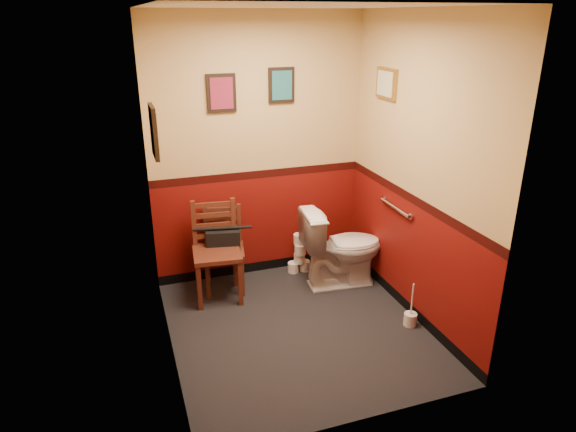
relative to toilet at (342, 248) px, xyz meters
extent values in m
cube|color=black|center=(-0.72, -0.65, -0.41)|extent=(2.20, 2.40, 0.00)
cube|color=silver|center=(-0.72, -0.65, 2.29)|extent=(2.20, 2.40, 0.00)
cube|color=#5D0C08|center=(-0.72, 0.55, 0.94)|extent=(2.20, 0.00, 2.70)
cube|color=#5D0C08|center=(-0.72, -1.85, 0.94)|extent=(2.20, 0.00, 2.70)
cube|color=#5D0C08|center=(-1.82, -0.65, 0.94)|extent=(0.00, 2.40, 2.70)
cube|color=#5D0C08|center=(0.38, -0.65, 0.94)|extent=(0.00, 2.40, 2.70)
cylinder|color=silver|center=(0.35, -0.40, 0.54)|extent=(0.03, 0.50, 0.03)
cylinder|color=silver|center=(0.37, -0.65, 0.54)|extent=(0.02, 0.06, 0.06)
cylinder|color=silver|center=(0.37, -0.15, 0.54)|extent=(0.02, 0.06, 0.06)
cube|color=black|center=(-1.07, 0.53, 1.54)|extent=(0.28, 0.03, 0.36)
cube|color=maroon|center=(-1.07, 0.52, 1.54)|extent=(0.22, 0.01, 0.30)
cube|color=black|center=(-0.47, 0.53, 1.59)|extent=(0.26, 0.03, 0.34)
cube|color=#21606B|center=(-0.47, 0.52, 1.59)|extent=(0.20, 0.01, 0.28)
cube|color=black|center=(-1.80, -0.55, 1.44)|extent=(0.03, 0.30, 0.38)
cube|color=#BBBA93|center=(-1.79, -0.55, 1.44)|extent=(0.01, 0.24, 0.31)
cube|color=olive|center=(0.36, -0.05, 1.64)|extent=(0.03, 0.34, 0.28)
cube|color=#BBBA93|center=(0.35, -0.05, 1.64)|extent=(0.01, 0.28, 0.22)
imported|color=white|center=(0.00, 0.00, 0.00)|extent=(0.87, 0.54, 0.82)
cylinder|color=silver|center=(0.28, -0.93, -0.35)|extent=(0.12, 0.12, 0.12)
cylinder|color=silver|center=(0.28, -0.93, -0.15)|extent=(0.02, 0.02, 0.33)
cube|color=#58281A|center=(-1.27, 0.13, 0.07)|extent=(0.50, 0.50, 0.04)
cube|color=#58281A|center=(-1.48, -0.04, -0.17)|extent=(0.05, 0.05, 0.49)
cube|color=#58281A|center=(-1.44, 0.34, -0.17)|extent=(0.05, 0.05, 0.49)
cube|color=#58281A|center=(-1.10, -0.09, -0.17)|extent=(0.05, 0.05, 0.49)
cube|color=#58281A|center=(-1.06, 0.30, -0.17)|extent=(0.05, 0.05, 0.49)
cube|color=#58281A|center=(-1.44, 0.35, 0.32)|extent=(0.05, 0.04, 0.49)
cube|color=#58281A|center=(-1.06, 0.31, 0.32)|extent=(0.05, 0.04, 0.49)
cube|color=#58281A|center=(-1.25, 0.33, 0.18)|extent=(0.37, 0.07, 0.05)
cube|color=#58281A|center=(-1.25, 0.33, 0.29)|extent=(0.37, 0.07, 0.05)
cube|color=#58281A|center=(-1.25, 0.33, 0.40)|extent=(0.37, 0.07, 0.05)
cube|color=#58281A|center=(-1.25, 0.33, 0.51)|extent=(0.37, 0.07, 0.05)
cube|color=#58281A|center=(-1.17, 0.28, 0.02)|extent=(0.47, 0.47, 0.04)
cube|color=#58281A|center=(-1.37, 0.14, -0.20)|extent=(0.04, 0.04, 0.43)
cube|color=#58281A|center=(-1.31, 0.48, -0.20)|extent=(0.04, 0.04, 0.43)
cube|color=#58281A|center=(-1.04, 0.08, -0.20)|extent=(0.04, 0.04, 0.43)
cube|color=#58281A|center=(-0.97, 0.41, -0.20)|extent=(0.04, 0.04, 0.43)
cube|color=#58281A|center=(-1.31, 0.48, 0.23)|extent=(0.04, 0.04, 0.43)
cube|color=#58281A|center=(-0.97, 0.42, 0.23)|extent=(0.04, 0.04, 0.43)
cube|color=#58281A|center=(-1.14, 0.45, 0.11)|extent=(0.32, 0.08, 0.04)
cube|color=#58281A|center=(-1.14, 0.45, 0.21)|extent=(0.32, 0.08, 0.04)
cube|color=#58281A|center=(-1.14, 0.45, 0.30)|extent=(0.32, 0.08, 0.04)
cube|color=#58281A|center=(-1.14, 0.45, 0.40)|extent=(0.32, 0.08, 0.04)
cube|color=black|center=(-1.17, 0.28, 0.14)|extent=(0.36, 0.23, 0.21)
cylinder|color=black|center=(-1.17, 0.28, 0.26)|extent=(0.29, 0.08, 0.03)
cylinder|color=silver|center=(-0.39, 0.40, -0.36)|extent=(0.12, 0.12, 0.11)
cylinder|color=silver|center=(-0.25, 0.40, -0.36)|extent=(0.12, 0.12, 0.11)
cylinder|color=silver|center=(-0.32, 0.39, -0.24)|extent=(0.12, 0.12, 0.11)
cylinder|color=silver|center=(-0.32, 0.37, -0.13)|extent=(0.12, 0.12, 0.11)
cylinder|color=silver|center=(-0.32, 0.40, -0.02)|extent=(0.12, 0.12, 0.11)
camera|label=1|loc=(-2.07, -4.35, 2.23)|focal=32.00mm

